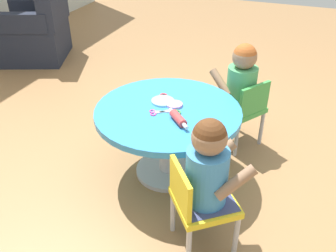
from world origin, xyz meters
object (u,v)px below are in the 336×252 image
Objects in this scene: child_chair_left at (199,202)px; seated_child_right at (242,79)px; child_chair_right at (242,109)px; rolling_pin at (178,118)px; craft_table at (168,125)px; craft_scissors at (157,112)px; seated_child_left at (208,166)px; armchair_dark at (36,32)px.

seated_child_right is (1.06, 0.02, 0.23)m from child_chair_left.
rolling_pin reaches higher than child_chair_right.
craft_table is at bearing 42.37° from rolling_pin.
child_chair_left is 1.04m from child_chair_right.
craft_table is at bearing -35.82° from craft_scissors.
child_chair_left is 0.53m from rolling_pin.
child_chair_left is at bearing -147.39° from rolling_pin.
seated_child_left is 2.84× the size of rolling_pin.
craft_table is at bearing -123.64° from armchair_dark.
seated_child_left reaches higher than child_chair_right.
child_chair_left is 1.00× the size of child_chair_right.
seated_child_right is (0.54, -0.35, 0.15)m from craft_table.
seated_child_right is at bearing -109.67° from armchair_dark.
craft_scissors is at bearing -125.42° from armchair_dark.
craft_table is 1.72× the size of child_chair_right.
seated_child_left is at bearing -141.35° from craft_table.
child_chair_left is 3.19m from armchair_dark.
child_chair_left reaches higher than craft_scissors.
child_chair_right reaches higher than craft_table.
child_chair_right is 2.99× the size of rolling_pin.
seated_child_left reaches higher than rolling_pin.
craft_table is 0.65m from child_chair_right.
seated_child_left reaches higher than child_chair_left.
child_chair_left is 1.09m from seated_child_right.
child_chair_right is at bearing -123.60° from seated_child_right.
seated_child_left is at bearing -179.05° from child_chair_right.
child_chair_right is 0.58× the size of armchair_dark.
child_chair_right is at bearing 0.95° from seated_child_left.
craft_table is 1.72× the size of child_chair_left.
armchair_dark reaches higher than child_chair_left.
craft_table is at bearing 38.65° from seated_child_left.
rolling_pin is 1.27× the size of craft_scissors.
child_chair_left is 0.23m from seated_child_left.
rolling_pin is 0.17m from craft_scissors.
craft_scissors is at bearing 70.31° from rolling_pin.
rolling_pin reaches higher than craft_table.
seated_child_right is (0.02, 0.03, 0.23)m from child_chair_right.
child_chair_left is 1.05× the size of seated_child_right.
craft_table is 0.21m from rolling_pin.
child_chair_left is 2.99× the size of rolling_pin.
craft_scissors is (-0.60, 0.40, -0.03)m from seated_child_right.
craft_scissors is at bearing 42.09° from child_chair_left.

